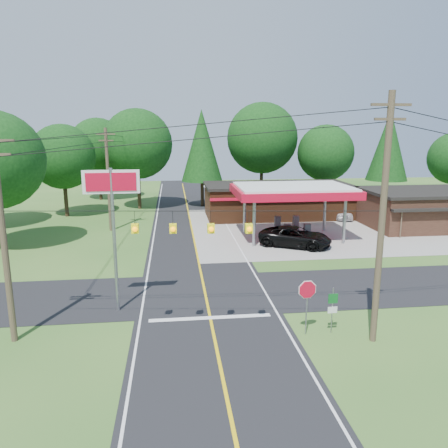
{
  "coord_description": "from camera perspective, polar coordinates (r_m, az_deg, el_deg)",
  "views": [
    {
      "loc": [
        -1.82,
        -25.21,
        9.9
      ],
      "look_at": [
        2.0,
        7.0,
        2.8
      ],
      "focal_mm": 35.0,
      "sensor_mm": 36.0,
      "label": 1
    }
  ],
  "objects": [
    {
      "name": "big_stop_sign",
      "position": [
        23.74,
        -14.38,
        2.5
      ],
      "size": [
        2.94,
        0.21,
        7.91
      ],
      "color": "gray",
      "rests_on": "ground"
    },
    {
      "name": "overhead_beacons",
      "position": [
        19.58,
        -4.24,
        1.45
      ],
      "size": [
        17.04,
        2.04,
        1.03
      ],
      "color": "black",
      "rests_on": "ground"
    },
    {
      "name": "suv_car",
      "position": [
        37.79,
        9.29,
        -1.68
      ],
      "size": [
        8.28,
        8.28,
        1.7
      ],
      "primitive_type": "imported",
      "rotation": [
        0.0,
        0.0,
        1.07
      ],
      "color": "black",
      "rests_on": "ground"
    },
    {
      "name": "main_highway",
      "position": [
        27.14,
        -2.48,
        -9.04
      ],
      "size": [
        8.0,
        120.0,
        0.02
      ],
      "primitive_type": "cube",
      "color": "black",
      "rests_on": "ground"
    },
    {
      "name": "sedan_car",
      "position": [
        50.72,
        15.14,
        1.55
      ],
      "size": [
        5.28,
        5.28,
        1.54
      ],
      "primitive_type": "imported",
      "rotation": [
        0.0,
        0.0,
        -0.19
      ],
      "color": "silver",
      "rests_on": "ground"
    },
    {
      "name": "ground",
      "position": [
        27.14,
        -2.48,
        -9.06
      ],
      "size": [
        120.0,
        120.0,
        0.0
      ],
      "primitive_type": "plane",
      "color": "#2E5E21",
      "rests_on": "ground"
    },
    {
      "name": "gas_canopy",
      "position": [
        40.11,
        8.98,
        4.12
      ],
      "size": [
        10.6,
        7.4,
        4.88
      ],
      "color": "gray",
      "rests_on": "ground"
    },
    {
      "name": "route_sign_post",
      "position": [
        22.32,
        13.99,
        -10.38
      ],
      "size": [
        0.49,
        0.1,
        2.37
      ],
      "color": "gray",
      "rests_on": "ground"
    },
    {
      "name": "lane_center_yellow",
      "position": [
        27.14,
        -2.48,
        -9.01
      ],
      "size": [
        0.15,
        110.0,
        0.0
      ],
      "primitive_type": "cube",
      "color": "yellow",
      "rests_on": "main_highway"
    },
    {
      "name": "utility_pole_near_right",
      "position": [
        20.83,
        19.96,
        0.68
      ],
      "size": [
        1.8,
        0.3,
        11.5
      ],
      "color": "#473828",
      "rests_on": "ground"
    },
    {
      "name": "utility_pole_near_left",
      "position": [
        22.12,
        -26.9,
        -1.28
      ],
      "size": [
        1.8,
        0.3,
        10.0
      ],
      "color": "#473828",
      "rests_on": "ground"
    },
    {
      "name": "treeline_backdrop",
      "position": [
        49.35,
        -3.74,
        9.52
      ],
      "size": [
        70.27,
        51.59,
        13.3
      ],
      "color": "#332316",
      "rests_on": "ground"
    },
    {
      "name": "convenience_store",
      "position": [
        50.26,
        6.94,
        3.12
      ],
      "size": [
        16.4,
        7.55,
        3.8
      ],
      "color": "#502B16",
      "rests_on": "ground"
    },
    {
      "name": "utility_pole_far_left",
      "position": [
        43.9,
        -14.9,
        5.79
      ],
      "size": [
        1.8,
        0.3,
        10.0
      ],
      "color": "#473828",
      "rests_on": "ground"
    },
    {
      "name": "cross_road",
      "position": [
        27.14,
        -2.48,
        -9.03
      ],
      "size": [
        70.0,
        7.0,
        0.02
      ],
      "primitive_type": "cube",
      "color": "black",
      "rests_on": "ground"
    },
    {
      "name": "utility_pole_north",
      "position": [
        60.61,
        -11.26,
        7.24
      ],
      "size": [
        0.3,
        0.3,
        9.5
      ],
      "color": "#473828",
      "rests_on": "ground"
    },
    {
      "name": "octagonal_stop_sign",
      "position": [
        21.65,
        10.82,
        -8.94
      ],
      "size": [
        0.96,
        0.16,
        2.81
      ],
      "color": "gray",
      "rests_on": "ground"
    }
  ]
}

